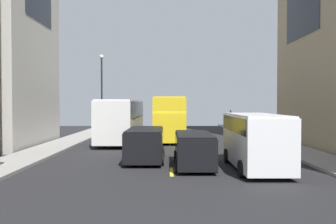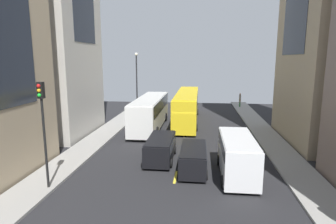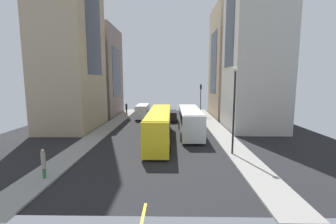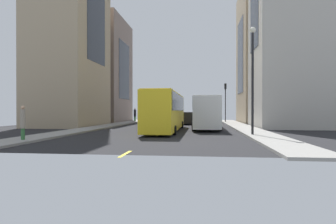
# 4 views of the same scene
# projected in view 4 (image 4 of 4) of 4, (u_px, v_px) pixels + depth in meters

# --- Properties ---
(ground_plane) EXTENTS (42.59, 42.59, 0.00)m
(ground_plane) POSITION_uv_depth(u_px,v_px,m) (172.00, 127.00, 34.02)
(ground_plane) COLOR black
(sidewalk_west) EXTENTS (2.51, 44.00, 0.15)m
(sidewalk_west) POSITION_uv_depth(u_px,v_px,m) (242.00, 127.00, 33.10)
(sidewalk_west) COLOR gray
(sidewalk_west) RESTS_ON ground
(sidewalk_east) EXTENTS (2.51, 44.00, 0.15)m
(sidewalk_east) POSITION_uv_depth(u_px,v_px,m) (106.00, 126.00, 34.95)
(sidewalk_east) COLOR gray
(sidewalk_east) RESTS_ON ground
(lane_stripe_0) EXTENTS (0.16, 2.00, 0.01)m
(lane_stripe_0) POSITION_uv_depth(u_px,v_px,m) (183.00, 121.00, 54.88)
(lane_stripe_0) COLOR yellow
(lane_stripe_0) RESTS_ON ground
(lane_stripe_1) EXTENTS (0.16, 2.00, 0.01)m
(lane_stripe_1) POSITION_uv_depth(u_px,v_px,m) (179.00, 123.00, 44.45)
(lane_stripe_1) COLOR yellow
(lane_stripe_1) RESTS_ON ground
(lane_stripe_2) EXTENTS (0.16, 2.00, 0.01)m
(lane_stripe_2) POSITION_uv_depth(u_px,v_px,m) (172.00, 127.00, 34.02)
(lane_stripe_2) COLOR yellow
(lane_stripe_2) RESTS_ON ground
(lane_stripe_3) EXTENTS (0.16, 2.00, 0.01)m
(lane_stripe_3) POSITION_uv_depth(u_px,v_px,m) (159.00, 135.00, 23.59)
(lane_stripe_3) COLOR yellow
(lane_stripe_3) RESTS_ON ground
(lane_stripe_4) EXTENTS (0.16, 2.00, 0.01)m
(lane_stripe_4) POSITION_uv_depth(u_px,v_px,m) (125.00, 154.00, 13.16)
(lane_stripe_4) COLOR yellow
(lane_stripe_4) RESTS_ON ground
(building_west_0) EXTENTS (9.01, 11.41, 20.81)m
(building_west_0) POSITION_uv_depth(u_px,v_px,m) (270.00, 56.00, 45.21)
(building_west_0) COLOR tan
(building_west_0) RESTS_ON ground
(building_east_0) EXTENTS (9.83, 11.71, 17.24)m
(building_east_0) POSITION_uv_depth(u_px,v_px,m) (96.00, 71.00, 49.41)
(building_east_0) COLOR #7A665B
(building_east_0) RESTS_ON ground
(city_bus_white) EXTENTS (2.80, 11.63, 3.35)m
(city_bus_white) POSITION_uv_depth(u_px,v_px,m) (206.00, 110.00, 31.10)
(city_bus_white) COLOR silver
(city_bus_white) RESTS_ON ground
(streetcar_yellow) EXTENTS (2.70, 14.40, 3.59)m
(streetcar_yellow) POSITION_uv_depth(u_px,v_px,m) (166.00, 109.00, 28.00)
(streetcar_yellow) COLOR yellow
(streetcar_yellow) RESTS_ON ground
(delivery_van_white) EXTENTS (2.25, 5.82, 2.58)m
(delivery_van_white) POSITION_uv_depth(u_px,v_px,m) (153.00, 113.00, 44.22)
(delivery_van_white) COLOR white
(delivery_van_white) RESTS_ON ground
(car_black_0) EXTENTS (2.04, 4.71, 1.72)m
(car_black_0) POSITION_uv_depth(u_px,v_px,m) (187.00, 117.00, 41.25)
(car_black_0) COLOR black
(car_black_0) RESTS_ON ground
(car_black_1) EXTENTS (1.88, 4.38, 1.63)m
(car_black_1) POSITION_uv_depth(u_px,v_px,m) (171.00, 117.00, 43.37)
(car_black_1) COLOR black
(car_black_1) RESTS_ON ground
(pedestrian_waiting_curb) EXTENTS (0.31, 0.31, 2.13)m
(pedestrian_waiting_curb) POSITION_uv_depth(u_px,v_px,m) (23.00, 121.00, 18.10)
(pedestrian_waiting_curb) COLOR #336B38
(pedestrian_waiting_curb) RESTS_ON ground
(pedestrian_crossing_mid) EXTENTS (0.40, 0.40, 2.19)m
(pedestrian_crossing_mid) POSITION_uv_depth(u_px,v_px,m) (135.00, 114.00, 50.08)
(pedestrian_crossing_mid) COLOR #336B38
(pedestrian_crossing_mid) RESTS_ON ground
(traffic_light_near_corner) EXTENTS (0.32, 0.44, 6.09)m
(traffic_light_near_corner) POSITION_uv_depth(u_px,v_px,m) (225.00, 95.00, 46.17)
(traffic_light_near_corner) COLOR black
(traffic_light_near_corner) RESTS_ON ground
(streetlamp_near) EXTENTS (0.44, 0.44, 8.17)m
(streetlamp_near) POSITION_uv_depth(u_px,v_px,m) (253.00, 70.00, 22.09)
(streetlamp_near) COLOR black
(streetlamp_near) RESTS_ON ground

